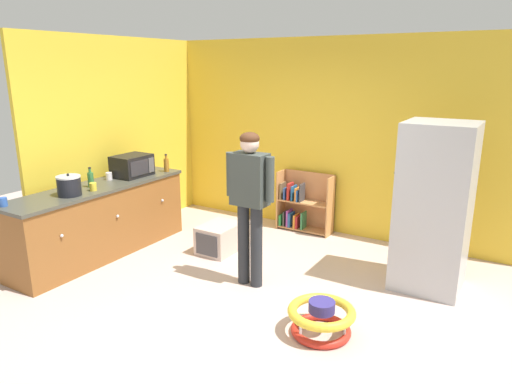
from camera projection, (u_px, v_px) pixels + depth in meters
ground_plane at (250, 297)px, 4.79m from camera, size 12.00×12.00×0.00m
back_wall at (339, 138)px, 6.36m from camera, size 5.20×0.06×2.70m
left_side_wall at (120, 138)px, 6.42m from camera, size 0.06×2.99×2.70m
kitchen_counter at (101, 220)px, 5.78m from camera, size 0.65×2.40×0.90m
refrigerator at (434, 207)px, 4.82m from camera, size 0.73×0.68×1.78m
bookshelf at (302, 205)px, 6.68m from camera, size 0.80×0.28×0.85m
standing_person at (250, 196)px, 4.83m from camera, size 0.57×0.22×1.67m
baby_walker at (321, 318)px, 4.10m from camera, size 0.60×0.60×0.32m
pet_carrier at (219, 238)px, 5.92m from camera, size 0.42×0.55×0.36m
microwave at (132, 166)px, 6.11m from camera, size 0.37×0.48×0.28m
crock_pot at (69, 186)px, 5.20m from camera, size 0.26×0.26×0.26m
banana_bunch at (145, 167)px, 6.56m from camera, size 0.15×0.16×0.04m
green_glass_bottle at (91, 179)px, 5.56m from camera, size 0.07×0.07×0.25m
amber_bottle at (166, 165)px, 6.38m from camera, size 0.07×0.07×0.25m
white_cup at (109, 176)px, 5.93m from camera, size 0.08×0.08×0.09m
blue_cup at (3, 202)px, 4.81m from camera, size 0.08×0.08×0.09m
yellow_cup at (93, 187)px, 5.41m from camera, size 0.08×0.08×0.09m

